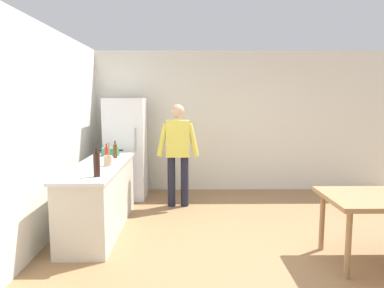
{
  "coord_description": "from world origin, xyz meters",
  "views": [
    {
      "loc": [
        -0.8,
        -4.07,
        1.79
      ],
      "look_at": [
        -0.73,
        1.15,
        1.14
      ],
      "focal_mm": 33.9,
      "sensor_mm": 36.0,
      "label": 1
    }
  ],
  "objects_px": {
    "refrigerator": "(126,149)",
    "bottle_beer_brown": "(115,151)",
    "bottle_wine_dark": "(97,164)",
    "utensil_jar": "(108,160)",
    "person": "(178,148)",
    "cooking_pot": "(110,151)",
    "bottle_sauce_red": "(107,153)"
  },
  "relations": [
    {
      "from": "refrigerator",
      "to": "bottle_beer_brown",
      "type": "bearing_deg",
      "value": -89.19
    },
    {
      "from": "bottle_wine_dark",
      "to": "bottle_beer_brown",
      "type": "bearing_deg",
      "value": 92.01
    },
    {
      "from": "utensil_jar",
      "to": "bottle_beer_brown",
      "type": "distance_m",
      "value": 0.66
    },
    {
      "from": "utensil_jar",
      "to": "bottle_wine_dark",
      "type": "distance_m",
      "value": 0.67
    },
    {
      "from": "bottle_beer_brown",
      "to": "refrigerator",
      "type": "bearing_deg",
      "value": 90.81
    },
    {
      "from": "person",
      "to": "refrigerator",
      "type": "bearing_deg",
      "value": 149.77
    },
    {
      "from": "cooking_pot",
      "to": "bottle_beer_brown",
      "type": "height_order",
      "value": "bottle_beer_brown"
    },
    {
      "from": "bottle_wine_dark",
      "to": "person",
      "type": "bearing_deg",
      "value": 63.82
    },
    {
      "from": "refrigerator",
      "to": "bottle_sauce_red",
      "type": "xyz_separation_m",
      "value": [
        -0.08,
        -1.21,
        0.1
      ]
    },
    {
      "from": "refrigerator",
      "to": "cooking_pot",
      "type": "distance_m",
      "value": 0.79
    },
    {
      "from": "person",
      "to": "utensil_jar",
      "type": "height_order",
      "value": "person"
    },
    {
      "from": "cooking_pot",
      "to": "utensil_jar",
      "type": "xyz_separation_m",
      "value": [
        0.16,
        -0.92,
        0.02
      ]
    },
    {
      "from": "person",
      "to": "bottle_wine_dark",
      "type": "distance_m",
      "value": 2.02
    },
    {
      "from": "bottle_beer_brown",
      "to": "bottle_sauce_red",
      "type": "bearing_deg",
      "value": -118.97
    },
    {
      "from": "refrigerator",
      "to": "bottle_sauce_red",
      "type": "distance_m",
      "value": 1.21
    },
    {
      "from": "person",
      "to": "utensil_jar",
      "type": "xyz_separation_m",
      "value": [
        -0.91,
        -1.14,
        0.0
      ]
    },
    {
      "from": "bottle_wine_dark",
      "to": "refrigerator",
      "type": "bearing_deg",
      "value": 91.48
    },
    {
      "from": "cooking_pot",
      "to": "bottle_beer_brown",
      "type": "distance_m",
      "value": 0.3
    },
    {
      "from": "refrigerator",
      "to": "cooking_pot",
      "type": "bearing_deg",
      "value": -98.36
    },
    {
      "from": "bottle_sauce_red",
      "to": "utensil_jar",
      "type": "bearing_deg",
      "value": -75.86
    },
    {
      "from": "refrigerator",
      "to": "cooking_pot",
      "type": "relative_size",
      "value": 4.5
    },
    {
      "from": "person",
      "to": "utensil_jar",
      "type": "relative_size",
      "value": 5.31
    },
    {
      "from": "refrigerator",
      "to": "person",
      "type": "bearing_deg",
      "value": -30.23
    },
    {
      "from": "refrigerator",
      "to": "cooking_pot",
      "type": "height_order",
      "value": "refrigerator"
    },
    {
      "from": "person",
      "to": "bottle_beer_brown",
      "type": "relative_size",
      "value": 6.54
    },
    {
      "from": "person",
      "to": "utensil_jar",
      "type": "distance_m",
      "value": 1.46
    },
    {
      "from": "bottle_sauce_red",
      "to": "bottle_wine_dark",
      "type": "xyz_separation_m",
      "value": [
        0.14,
        -1.15,
        0.05
      ]
    },
    {
      "from": "bottle_wine_dark",
      "to": "utensil_jar",
      "type": "bearing_deg",
      "value": 91.45
    },
    {
      "from": "person",
      "to": "bottle_sauce_red",
      "type": "xyz_separation_m",
      "value": [
        -1.03,
        -0.66,
        0.02
      ]
    },
    {
      "from": "cooking_pot",
      "to": "bottle_sauce_red",
      "type": "bearing_deg",
      "value": -85.29
    },
    {
      "from": "person",
      "to": "bottle_wine_dark",
      "type": "xyz_separation_m",
      "value": [
        -0.89,
        -1.81,
        0.07
      ]
    },
    {
      "from": "person",
      "to": "bottle_wine_dark",
      "type": "height_order",
      "value": "person"
    }
  ]
}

